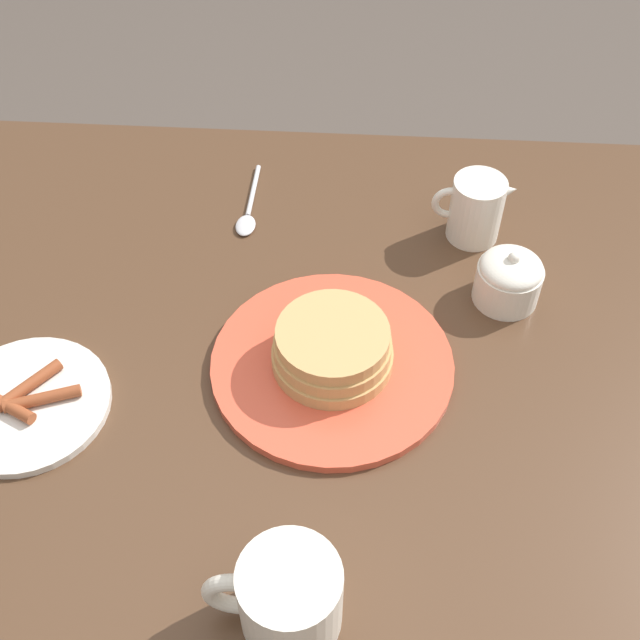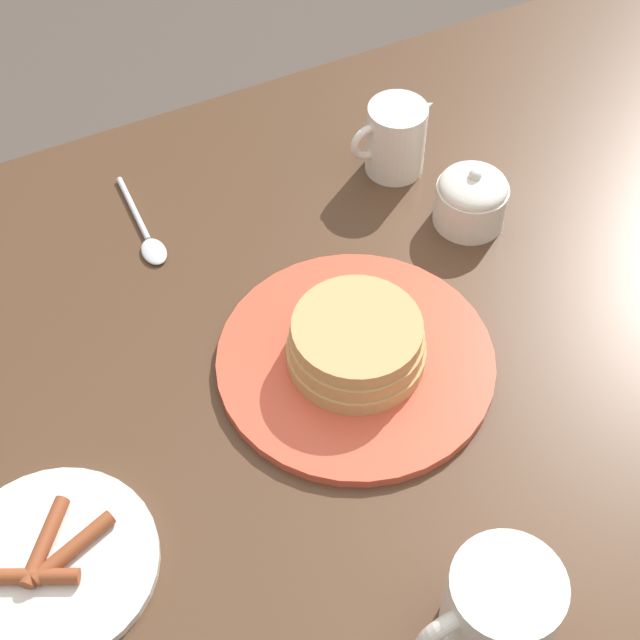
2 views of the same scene
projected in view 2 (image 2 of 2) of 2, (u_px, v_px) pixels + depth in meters
The scene contains 7 objects.
dining_table at pixel (413, 434), 1.10m from camera, with size 1.23×0.98×0.78m.
pancake_plate at pixel (356, 352), 0.98m from camera, with size 0.28×0.28×0.07m.
side_plate_bacon at pixel (53, 562), 0.86m from camera, with size 0.19×0.19×0.02m.
coffee_mug at pixel (498, 608), 0.79m from camera, with size 0.13×0.09×0.09m.
creamer_pitcher at pixel (396, 137), 1.15m from camera, with size 0.11×0.07×0.10m.
sugar_bowl at pixel (471, 198), 1.10m from camera, with size 0.08×0.08×0.08m.
spoon at pixel (146, 236), 1.11m from camera, with size 0.03×0.15×0.01m.
Camera 2 is at (0.35, 0.47, 1.59)m, focal length 55.00 mm.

